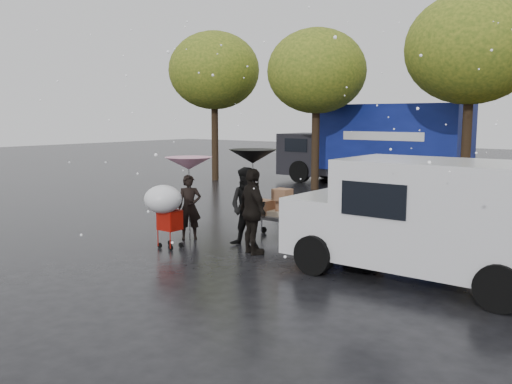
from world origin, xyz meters
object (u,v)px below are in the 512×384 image
Objects in this scene: white_van at (428,218)px; blue_truck at (376,145)px; person_black at (253,211)px; shopping_cart at (164,203)px; person_pink at (189,207)px; vendor_cart at (278,210)px; yellow_taxi at (508,183)px.

blue_truck reaches higher than white_van.
person_black is at bearing -76.36° from blue_truck.
shopping_cart is 13.70m from blue_truck.
person_pink is 0.32× the size of white_van.
vendor_cart is (-0.41, 1.54, -0.21)m from person_black.
person_pink is 0.84× the size of person_black.
vendor_cart is at bearing -76.54° from blue_truck.
yellow_taxi reaches higher than vendor_cart.
white_van reaches higher than vendor_cart.
person_black is at bearing 156.70° from yellow_taxi.
white_van is 0.59× the size of blue_truck.
white_van reaches higher than shopping_cart.
shopping_cart is (-1.83, -0.88, 0.13)m from person_black.
white_van is (5.52, 1.31, 0.10)m from shopping_cart.
blue_truck is at bearing 95.29° from shopping_cart.
white_van is at bearing -61.18° from blue_truck.
yellow_taxi is at bearing 70.74° from vendor_cart.
blue_truck is at bearing 103.46° from vendor_cart.
person_black is at bearing -50.50° from person_pink.
yellow_taxi is at bearing 95.11° from white_van.
person_black is 0.38× the size of white_van.
person_black is at bearing -173.36° from white_van.
person_pink is 0.19× the size of blue_truck.
yellow_taxi is (5.86, -2.09, -1.01)m from blue_truck.
vendor_cart is at bearing 164.78° from white_van.
vendor_cart is (1.72, 1.32, -0.06)m from person_pink.
shopping_cart is at bearing -84.71° from blue_truck.
white_van is 14.07m from blue_truck.
white_van is at bearing -42.50° from person_pink.
person_pink is 2.17m from vendor_cart.
vendor_cart is 9.65m from yellow_taxi.
shopping_cart is 0.18× the size of blue_truck.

